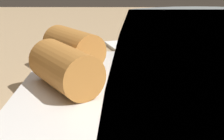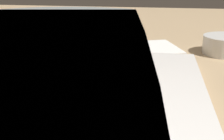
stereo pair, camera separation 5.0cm
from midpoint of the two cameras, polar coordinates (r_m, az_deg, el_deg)
The scene contains 5 objects.
table_surface at distance 39.15cm, azimuth 3.75°, elevation -5.76°, with size 180.00×140.00×2.00cm.
serving_plate at distance 37.20cm, azimuth 3.86°, elevation -4.13°, with size 32.53×22.32×1.50cm.
roll_front_left at distance 46.13cm, azimuth -2.91°, elevation 4.57°, with size 10.64×9.81×5.05cm.
roll_front_right at distance 36.65cm, azimuth -5.47°, elevation 0.91°, with size 10.72×9.56×5.05cm.
napkin at distance 60.21cm, azimuth 9.73°, elevation 3.91°, with size 13.36×12.34×0.60cm.
Camera 2 is at (35.50, 5.33, 16.83)cm, focal length 50.00 mm.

